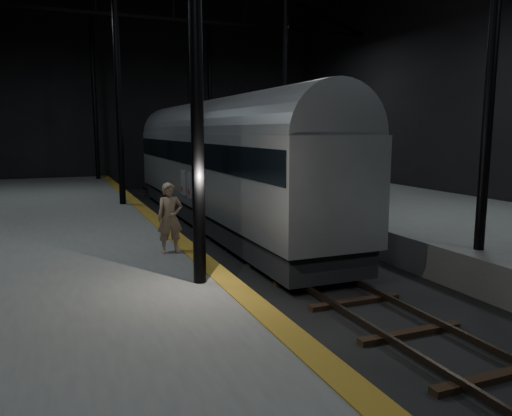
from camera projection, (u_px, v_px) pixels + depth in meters
ground at (283, 263)px, 15.54m from camera, size 44.00×44.00×0.00m
platform_left at (17, 274)px, 12.67m from camera, size 9.00×43.80×1.00m
platform_right at (468, 230)px, 18.27m from camera, size 9.00×43.80×1.00m
tactile_strip at (180, 240)px, 14.18m from camera, size 0.50×43.80×0.01m
track at (283, 261)px, 15.53m from camera, size 2.40×43.00×0.24m
train at (218, 158)px, 21.10m from camera, size 2.95×19.70×5.26m
woman at (170, 218)px, 12.68m from camera, size 0.67×0.46×1.80m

